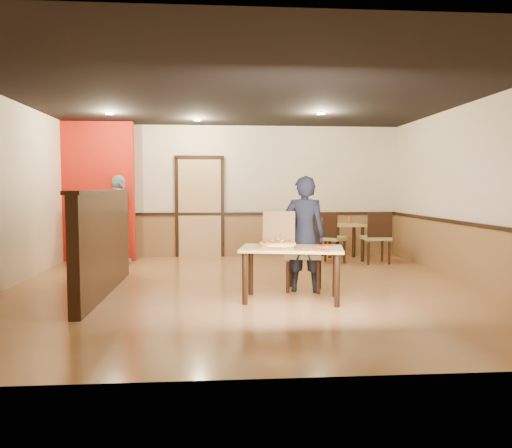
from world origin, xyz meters
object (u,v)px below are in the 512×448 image
Objects in this scene: side_chair_right at (377,236)px; side_table at (346,232)px; main_table at (292,255)px; diner_chair at (305,251)px; pizza_box at (278,243)px; passerby at (119,219)px; condiment at (349,220)px; diner at (304,234)px; side_chair_left at (329,236)px.

side_chair_right reaches higher than side_table.
main_table is 1.95× the size of side_table.
pizza_box is (-0.47, -0.67, 0.20)m from diner_chair.
diner_chair is at bearing 78.31° from main_table.
passerby is 4.66m from condiment.
side_table is (1.68, 3.66, -0.04)m from main_table.
main_table is 1.43× the size of side_chair_right.
side_chair_right is 0.85m from condiment.
diner_chair is at bearing 65.24° from pizza_box.
diner is 4.27m from passerby.
main_table is 4.16m from condiment.
side_table is at bearing -134.56° from condiment.
side_chair_left is 3.32m from pizza_box.
diner is (0.26, 0.55, 0.23)m from main_table.
diner_chair is 0.30m from diner.
diner is at bearing 60.23° from pizza_box.
diner_chair is at bearing -115.03° from side_table.
side_table is at bearing 73.28° from pizza_box.
side_chair_left is 1.01× the size of side_chair_right.
diner reaches higher than side_table.
diner is (-1.41, -3.11, 0.26)m from side_table.
diner is (-0.03, -0.15, 0.26)m from diner_chair.
condiment is at bearing 45.44° from side_table.
side_chair_right is at bearing -54.20° from side_table.
side_chair_left is 6.20× the size of condiment.
side_chair_left is at bearing 76.14° from pizza_box.
main_table is at bearing 0.19° from pizza_box.
diner_chair is 0.60× the size of passerby.
side_table is at bearing 79.70° from diner_chair.
diner_chair is 1.79× the size of pizza_box.
passerby reaches higher than diner.
pizza_box is at bearing -179.11° from main_table.
pizza_box is 3.56× the size of condiment.
diner_chair reaches higher than main_table.
side_chair_left is at bearing -116.69° from passerby.
diner is 3.55m from condiment.
diner is at bearing 108.13° from side_chair_left.
diner_chair is 4.21m from passerby.
side_chair_right is (1.83, 2.33, -0.02)m from diner_chair.
diner_chair is 2.96m from side_chair_right.
side_table is at bearing -54.58° from side_chair_right.
pizza_box reaches higher than diner_chair.
side_chair_left is at bearing -96.66° from diner.
pizza_box is at bearing 52.14° from side_chair_right.
side_chair_left reaches higher than side_chair_right.
side_chair_right is 0.61× the size of diner.
side_chair_left is 1.38× the size of side_table.
diner reaches higher than side_chair_left.
side_chair_left reaches higher than condiment.
pizza_box reaches higher than side_table.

